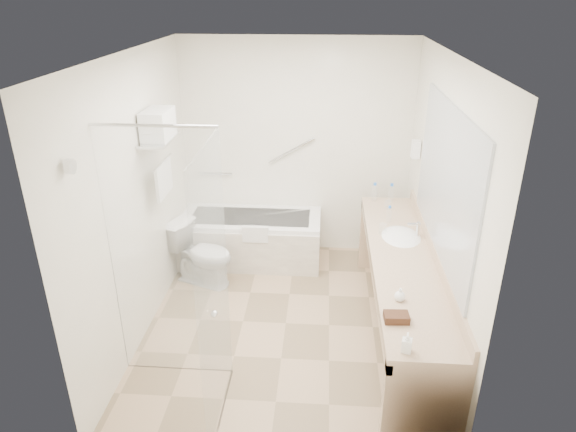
# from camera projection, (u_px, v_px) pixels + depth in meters

# --- Properties ---
(floor) EXTENTS (3.20, 3.20, 0.00)m
(floor) POSITION_uv_depth(u_px,v_px,m) (286.00, 323.00, 4.94)
(floor) COLOR tan
(floor) RESTS_ON ground
(ceiling) EXTENTS (2.60, 3.20, 0.10)m
(ceiling) POSITION_uv_depth(u_px,v_px,m) (285.00, 53.00, 3.91)
(ceiling) COLOR white
(ceiling) RESTS_ON wall_back
(wall_back) EXTENTS (2.60, 0.10, 2.50)m
(wall_back) POSITION_uv_depth(u_px,v_px,m) (296.00, 150.00, 5.88)
(wall_back) COLOR white
(wall_back) RESTS_ON ground
(wall_front) EXTENTS (2.60, 0.10, 2.50)m
(wall_front) POSITION_uv_depth(u_px,v_px,m) (264.00, 311.00, 2.97)
(wall_front) COLOR white
(wall_front) RESTS_ON ground
(wall_left) EXTENTS (0.10, 3.20, 2.50)m
(wall_left) POSITION_uv_depth(u_px,v_px,m) (138.00, 200.00, 4.51)
(wall_left) COLOR white
(wall_left) RESTS_ON ground
(wall_right) EXTENTS (0.10, 3.20, 2.50)m
(wall_right) POSITION_uv_depth(u_px,v_px,m) (438.00, 208.00, 4.34)
(wall_right) COLOR white
(wall_right) RESTS_ON ground
(bathtub) EXTENTS (1.60, 0.73, 0.59)m
(bathtub) POSITION_uv_depth(u_px,v_px,m) (251.00, 238.00, 5.99)
(bathtub) COLOR white
(bathtub) RESTS_ON floor
(grab_bar_short) EXTENTS (0.40, 0.03, 0.03)m
(grab_bar_short) POSITION_uv_depth(u_px,v_px,m) (215.00, 174.00, 6.03)
(grab_bar_short) COLOR silver
(grab_bar_short) RESTS_ON wall_back
(grab_bar_long) EXTENTS (0.53, 0.03, 0.33)m
(grab_bar_long) POSITION_uv_depth(u_px,v_px,m) (292.00, 151.00, 5.85)
(grab_bar_long) COLOR silver
(grab_bar_long) RESTS_ON wall_back
(shower_enclosure) EXTENTS (0.96, 0.91, 2.11)m
(shower_enclosure) POSITION_uv_depth(u_px,v_px,m) (189.00, 275.00, 3.70)
(shower_enclosure) COLOR silver
(shower_enclosure) RESTS_ON floor
(towel_shelf) EXTENTS (0.24, 0.55, 0.81)m
(towel_shelf) POSITION_uv_depth(u_px,v_px,m) (159.00, 134.00, 4.61)
(towel_shelf) COLOR silver
(towel_shelf) RESTS_ON wall_left
(vanity_counter) EXTENTS (0.55, 2.70, 0.95)m
(vanity_counter) POSITION_uv_depth(u_px,v_px,m) (401.00, 278.00, 4.47)
(vanity_counter) COLOR tan
(vanity_counter) RESTS_ON floor
(sink) EXTENTS (0.40, 0.52, 0.14)m
(sink) POSITION_uv_depth(u_px,v_px,m) (401.00, 239.00, 4.76)
(sink) COLOR white
(sink) RESTS_ON vanity_counter
(faucet) EXTENTS (0.03, 0.03, 0.14)m
(faucet) POSITION_uv_depth(u_px,v_px,m) (418.00, 229.00, 4.71)
(faucet) COLOR silver
(faucet) RESTS_ON vanity_counter
(mirror) EXTENTS (0.02, 2.00, 1.20)m
(mirror) POSITION_uv_depth(u_px,v_px,m) (445.00, 181.00, 4.08)
(mirror) COLOR #A5ABB1
(mirror) RESTS_ON wall_right
(hairdryer_unit) EXTENTS (0.08, 0.10, 0.18)m
(hairdryer_unit) POSITION_uv_depth(u_px,v_px,m) (416.00, 149.00, 5.22)
(hairdryer_unit) COLOR white
(hairdryer_unit) RESTS_ON wall_right
(toilet) EXTENTS (0.78, 0.61, 0.68)m
(toilet) POSITION_uv_depth(u_px,v_px,m) (203.00, 254.00, 5.50)
(toilet) COLOR white
(toilet) RESTS_ON floor
(amenity_basket) EXTENTS (0.18, 0.12, 0.06)m
(amenity_basket) POSITION_uv_depth(u_px,v_px,m) (396.00, 317.00, 3.54)
(amenity_basket) COLOR #49281A
(amenity_basket) RESTS_ON vanity_counter
(soap_bottle_a) EXTENTS (0.09, 0.15, 0.06)m
(soap_bottle_a) POSITION_uv_depth(u_px,v_px,m) (406.00, 347.00, 3.25)
(soap_bottle_a) COLOR white
(soap_bottle_a) RESTS_ON vanity_counter
(soap_bottle_b) EXTENTS (0.11, 0.13, 0.08)m
(soap_bottle_b) POSITION_uv_depth(u_px,v_px,m) (400.00, 296.00, 3.77)
(soap_bottle_b) COLOR white
(soap_bottle_b) RESTS_ON vanity_counter
(water_bottle_left) EXTENTS (0.05, 0.05, 0.17)m
(water_bottle_left) POSITION_uv_depth(u_px,v_px,m) (389.00, 214.00, 5.01)
(water_bottle_left) COLOR silver
(water_bottle_left) RESTS_ON vanity_counter
(water_bottle_mid) EXTENTS (0.06, 0.06, 0.21)m
(water_bottle_mid) POSITION_uv_depth(u_px,v_px,m) (374.00, 193.00, 5.49)
(water_bottle_mid) COLOR silver
(water_bottle_mid) RESTS_ON vanity_counter
(water_bottle_right) EXTENTS (0.06, 0.06, 0.20)m
(water_bottle_right) POSITION_uv_depth(u_px,v_px,m) (391.00, 193.00, 5.48)
(water_bottle_right) COLOR silver
(water_bottle_right) RESTS_ON vanity_counter
(drinking_glass_near) EXTENTS (0.09, 0.09, 0.09)m
(drinking_glass_near) POSITION_uv_depth(u_px,v_px,m) (388.00, 204.00, 5.33)
(drinking_glass_near) COLOR silver
(drinking_glass_near) RESTS_ON vanity_counter
(drinking_glass_far) EXTENTS (0.09, 0.09, 0.10)m
(drinking_glass_far) POSITION_uv_depth(u_px,v_px,m) (383.00, 229.00, 4.79)
(drinking_glass_far) COLOR silver
(drinking_glass_far) RESTS_ON vanity_counter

